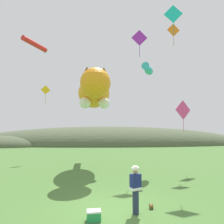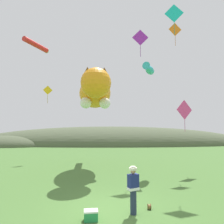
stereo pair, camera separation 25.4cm
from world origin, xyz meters
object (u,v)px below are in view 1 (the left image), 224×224
at_px(kite_spool, 151,206).
at_px(kite_diamond_orange, 173,30).
at_px(kite_diamond_pink, 183,110).
at_px(picnic_cooler, 94,216).
at_px(kite_diamond_violet, 139,38).
at_px(kite_diamond_teal, 173,14).
at_px(kite_diamond_gold, 46,90).
at_px(kite_giant_cat, 94,92).
at_px(festival_attendant, 136,188).
at_px(kite_tube_streamer, 35,45).
at_px(kite_fish_windsock, 148,70).

distance_m(kite_spool, kite_diamond_orange, 15.38).
bearing_deg(kite_diamond_pink, picnic_cooler, -129.67).
height_order(kite_diamond_violet, kite_diamond_teal, kite_diamond_teal).
xyz_separation_m(picnic_cooler, kite_diamond_pink, (6.33, 7.63, 4.40)).
distance_m(kite_diamond_teal, kite_diamond_gold, 13.80).
relative_size(picnic_cooler, kite_diamond_violet, 0.24).
bearing_deg(kite_diamond_gold, kite_giant_cat, -41.42).
distance_m(kite_giant_cat, kite_diamond_teal, 8.19).
distance_m(picnic_cooler, kite_diamond_orange, 16.63).
xyz_separation_m(kite_spool, kite_diamond_pink, (4.08, 6.69, 4.48)).
height_order(festival_attendant, kite_diamond_teal, kite_diamond_teal).
bearing_deg(kite_giant_cat, kite_diamond_violet, -16.04).
relative_size(kite_giant_cat, kite_diamond_gold, 4.94).
height_order(picnic_cooler, kite_tube_streamer, kite_tube_streamer).
distance_m(kite_spool, kite_diamond_teal, 12.82).
bearing_deg(kite_fish_windsock, kite_tube_streamer, -171.06).
height_order(kite_giant_cat, kite_diamond_gold, kite_diamond_gold).
relative_size(picnic_cooler, kite_giant_cat, 0.06).
bearing_deg(kite_tube_streamer, kite_diamond_orange, 14.05).
bearing_deg(kite_giant_cat, kite_diamond_orange, 8.39).
xyz_separation_m(festival_attendant, kite_tube_streamer, (-6.24, 6.46, 8.32)).
bearing_deg(kite_diamond_pink, kite_diamond_violet, 178.62).
xyz_separation_m(kite_spool, kite_giant_cat, (-2.74, 7.79, 5.99)).
relative_size(kite_spool, kite_tube_streamer, 0.09).
height_order(kite_spool, kite_tube_streamer, kite_tube_streamer).
distance_m(kite_diamond_pink, kite_diamond_gold, 13.64).
bearing_deg(kite_tube_streamer, picnic_cooler, -56.12).
bearing_deg(picnic_cooler, kite_diamond_orange, 56.32).
bearing_deg(kite_diamond_teal, picnic_cooler, -130.00).
bearing_deg(festival_attendant, kite_spool, 32.40).
relative_size(festival_attendant, kite_diamond_pink, 0.74).
height_order(picnic_cooler, kite_diamond_teal, kite_diamond_teal).
height_order(kite_diamond_violet, kite_diamond_orange, kite_diamond_orange).
distance_m(kite_spool, kite_diamond_gold, 16.38).
relative_size(kite_tube_streamer, kite_diamond_violet, 1.07).
distance_m(festival_attendant, kite_diamond_pink, 9.31).
bearing_deg(kite_tube_streamer, kite_diamond_pink, 3.45).
distance_m(kite_fish_windsock, kite_diamond_gold, 10.90).
distance_m(festival_attendant, kite_tube_streamer, 12.24).
bearing_deg(kite_fish_windsock, kite_giant_cat, 174.42).
distance_m(kite_spool, kite_diamond_violet, 12.21).
height_order(festival_attendant, kite_tube_streamer, kite_tube_streamer).
xyz_separation_m(kite_spool, kite_diamond_violet, (0.81, 6.77, 10.13)).
height_order(kite_diamond_orange, kite_diamond_gold, kite_diamond_orange).
height_order(kite_giant_cat, kite_diamond_orange, kite_diamond_orange).
relative_size(picnic_cooler, kite_tube_streamer, 0.23).
bearing_deg(kite_diamond_orange, festival_attendant, -118.12).
relative_size(kite_diamond_orange, kite_diamond_pink, 0.87).
height_order(kite_fish_windsock, kite_diamond_orange, kite_diamond_orange).
height_order(kite_diamond_orange, kite_diamond_teal, kite_diamond_orange).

